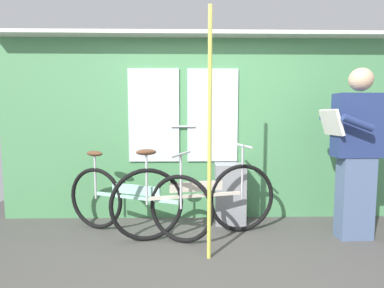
{
  "coord_description": "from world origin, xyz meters",
  "views": [
    {
      "loc": [
        -0.17,
        -2.36,
        1.25
      ],
      "look_at": [
        -0.11,
        0.73,
        0.96
      ],
      "focal_mm": 28.46,
      "sensor_mm": 36.0,
      "label": 1
    }
  ],
  "objects_px": {
    "bicycle_leaning_behind": "(196,199)",
    "passenger_reading_newspaper": "(356,150)",
    "trash_bin_by_wall": "(230,193)",
    "bicycle_near_door": "(135,201)",
    "handrail_pole": "(210,136)"
  },
  "relations": [
    {
      "from": "bicycle_leaning_behind",
      "to": "passenger_reading_newspaper",
      "type": "xyz_separation_m",
      "value": [
        1.61,
        -0.08,
        0.52
      ]
    },
    {
      "from": "passenger_reading_newspaper",
      "to": "trash_bin_by_wall",
      "type": "height_order",
      "value": "passenger_reading_newspaper"
    },
    {
      "from": "bicycle_near_door",
      "to": "bicycle_leaning_behind",
      "type": "height_order",
      "value": "bicycle_leaning_behind"
    },
    {
      "from": "trash_bin_by_wall",
      "to": "bicycle_leaning_behind",
      "type": "bearing_deg",
      "value": -135.97
    },
    {
      "from": "bicycle_leaning_behind",
      "to": "passenger_reading_newspaper",
      "type": "height_order",
      "value": "passenger_reading_newspaper"
    },
    {
      "from": "bicycle_near_door",
      "to": "handrail_pole",
      "type": "distance_m",
      "value": 1.15
    },
    {
      "from": "trash_bin_by_wall",
      "to": "handrail_pole",
      "type": "distance_m",
      "value": 1.19
    },
    {
      "from": "passenger_reading_newspaper",
      "to": "handrail_pole",
      "type": "bearing_deg",
      "value": 13.44
    },
    {
      "from": "passenger_reading_newspaper",
      "to": "bicycle_near_door",
      "type": "bearing_deg",
      "value": -4.98
    },
    {
      "from": "bicycle_leaning_behind",
      "to": "handrail_pole",
      "type": "height_order",
      "value": "handrail_pole"
    },
    {
      "from": "handrail_pole",
      "to": "trash_bin_by_wall",
      "type": "bearing_deg",
      "value": 70.93
    },
    {
      "from": "bicycle_leaning_behind",
      "to": "trash_bin_by_wall",
      "type": "bearing_deg",
      "value": 31.19
    },
    {
      "from": "passenger_reading_newspaper",
      "to": "handrail_pole",
      "type": "relative_size",
      "value": 0.8
    },
    {
      "from": "bicycle_near_door",
      "to": "bicycle_leaning_behind",
      "type": "bearing_deg",
      "value": 19.0
    },
    {
      "from": "bicycle_near_door",
      "to": "handrail_pole",
      "type": "height_order",
      "value": "handrail_pole"
    }
  ]
}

